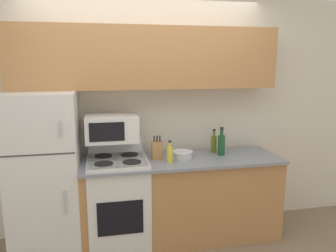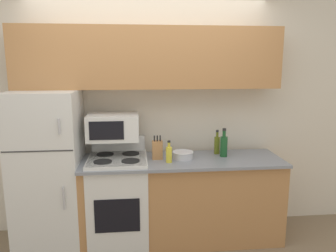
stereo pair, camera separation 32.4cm
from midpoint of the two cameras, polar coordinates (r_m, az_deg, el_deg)
name	(u,v)px [view 1 (the left image)]	position (r m, az deg, el deg)	size (l,w,h in m)	color
wall_back	(145,116)	(3.61, -6.52, 1.73)	(8.00, 0.05, 2.55)	beige
lower_cabinets	(181,198)	(3.53, -0.34, -12.56)	(2.04, 0.63, 0.88)	#B27A47
refrigerator	(46,175)	(3.44, -23.12, -7.83)	(0.64, 0.67, 1.59)	silver
upper_cabinets	(147,58)	(3.38, -6.46, 11.70)	(2.68, 0.32, 0.62)	#B27A47
stove	(119,201)	(3.45, -11.36, -12.80)	(0.59, 0.61, 1.08)	silver
microwave	(112,128)	(3.33, -12.55, -0.37)	(0.51, 0.37, 0.26)	silver
knife_block	(157,150)	(3.33, -4.73, -4.24)	(0.10, 0.08, 0.25)	#B27A47
bowl	(182,154)	(3.37, -0.24, -4.99)	(0.22, 0.22, 0.07)	silver
bottle_cooking_spray	(170,154)	(3.22, -2.57, -4.91)	(0.06, 0.06, 0.22)	gold
bottle_olive_oil	(214,143)	(3.59, 5.44, -3.03)	(0.06, 0.06, 0.26)	#5B6619
bottle_wine_green	(221,144)	(3.49, 6.67, -3.18)	(0.08, 0.08, 0.30)	#194C23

